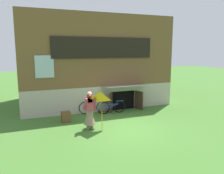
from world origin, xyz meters
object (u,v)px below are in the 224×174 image
object	(u,v)px
wooden_crate	(66,117)
bicycle_blue	(112,107)
kite	(100,101)
bicycle_green	(94,107)
person	(90,113)

from	to	relation	value
wooden_crate	bicycle_blue	bearing A→B (deg)	12.70
kite	bicycle_green	bearing A→B (deg)	78.91
bicycle_blue	bicycle_green	xyz separation A→B (m)	(-0.94, 0.23, 0.01)
kite	bicycle_blue	world-z (taller)	kite
person	bicycle_green	distance (m)	2.31
bicycle_green	bicycle_blue	bearing A→B (deg)	1.71
bicycle_blue	person	bearing A→B (deg)	-132.43
bicycle_green	wooden_crate	distance (m)	1.82
wooden_crate	person	bearing A→B (deg)	-58.91
bicycle_blue	wooden_crate	xyz separation A→B (m)	(-2.57, -0.58, -0.10)
kite	bicycle_green	world-z (taller)	kite
bicycle_green	wooden_crate	world-z (taller)	bicycle_green
wooden_crate	bicycle_green	bearing A→B (deg)	26.31
wooden_crate	kite	bearing A→B (deg)	-58.92
person	kite	world-z (taller)	person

